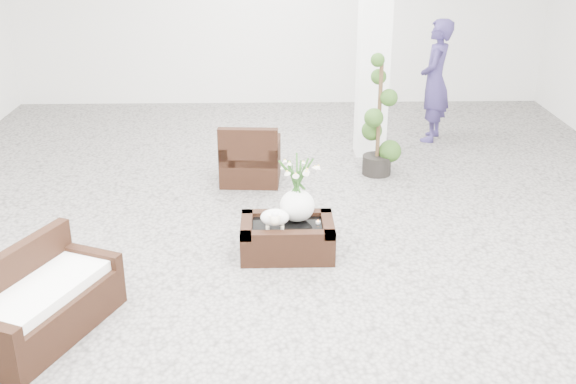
{
  "coord_description": "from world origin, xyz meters",
  "views": [
    {
      "loc": [
        -0.16,
        -6.2,
        3.15
      ],
      "look_at": [
        0.0,
        -0.1,
        0.62
      ],
      "focal_mm": 42.87,
      "sensor_mm": 36.0,
      "label": 1
    }
  ],
  "objects_px": {
    "loveseat": "(42,295)",
    "topiary": "(379,116)",
    "coffee_table": "(287,239)",
    "armchair": "(250,151)"
  },
  "relations": [
    {
      "from": "coffee_table",
      "to": "topiary",
      "type": "relative_size",
      "value": 0.59
    },
    {
      "from": "loveseat",
      "to": "topiary",
      "type": "relative_size",
      "value": 0.85
    },
    {
      "from": "coffee_table",
      "to": "loveseat",
      "type": "height_order",
      "value": "loveseat"
    },
    {
      "from": "coffee_table",
      "to": "armchair",
      "type": "height_order",
      "value": "armchair"
    },
    {
      "from": "coffee_table",
      "to": "armchair",
      "type": "xyz_separation_m",
      "value": [
        -0.4,
        1.99,
        0.22
      ]
    },
    {
      "from": "coffee_table",
      "to": "armchair",
      "type": "distance_m",
      "value": 2.04
    },
    {
      "from": "armchair",
      "to": "loveseat",
      "type": "bearing_deg",
      "value": 68.64
    },
    {
      "from": "loveseat",
      "to": "topiary",
      "type": "distance_m",
      "value": 4.71
    },
    {
      "from": "coffee_table",
      "to": "loveseat",
      "type": "xyz_separation_m",
      "value": [
        -1.95,
        -1.32,
        0.19
      ]
    },
    {
      "from": "armchair",
      "to": "topiary",
      "type": "xyz_separation_m",
      "value": [
        1.6,
        0.18,
        0.38
      ]
    }
  ]
}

